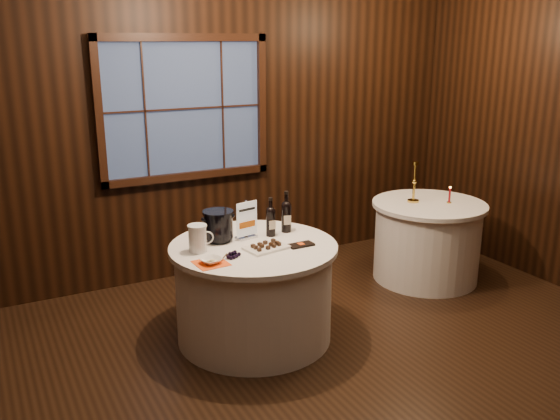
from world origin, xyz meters
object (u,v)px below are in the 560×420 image
ice_bucket (218,225)px  cracker_bowl (211,261)px  sign_stand (246,226)px  port_bottle_left (271,219)px  red_candle (450,196)px  glass_pitcher (198,238)px  port_bottle_right (286,214)px  chocolate_plate (266,247)px  main_table (254,291)px  grape_bunch (234,255)px  chocolate_box (301,245)px  side_table (427,241)px  brass_candlestick (414,188)px

ice_bucket → cracker_bowl: (-0.23, -0.42, -0.11)m
sign_stand → port_bottle_left: bearing=-20.0°
port_bottle_left → red_candle: port_bottle_left is taller
sign_stand → glass_pitcher: 0.45m
glass_pitcher → sign_stand: bearing=34.3°
port_bottle_right → chocolate_plate: port_bottle_right is taller
main_table → cracker_bowl: cracker_bowl is taller
main_table → port_bottle_left: port_bottle_left is taller
port_bottle_right → grape_bunch: size_ratio=1.79×
port_bottle_right → chocolate_box: size_ratio=1.72×
main_table → port_bottle_right: port_bottle_right is taller
chocolate_plate → glass_pitcher: 0.51m
side_table → grape_bunch: size_ratio=5.71×
chocolate_plate → main_table: bearing=109.1°
main_table → port_bottle_right: size_ratio=3.79×
grape_bunch → brass_candlestick: brass_candlestick is taller
grape_bunch → cracker_bowl: grape_bunch is taller
chocolate_plate → grape_bunch: 0.30m
brass_candlestick → red_candle: brass_candlestick is taller
brass_candlestick → chocolate_plate: bearing=-164.0°
port_bottle_left → cracker_bowl: (-0.64, -0.34, -0.11)m
grape_bunch → red_candle: red_candle is taller
chocolate_box → cracker_bowl: bearing=-179.4°
port_bottle_left → red_candle: (1.94, 0.07, -0.07)m
chocolate_plate → chocolate_box: bearing=-13.2°
port_bottle_right → cracker_bowl: (-0.80, -0.38, -0.12)m
glass_pitcher → chocolate_plate: bearing=-0.8°
side_table → red_candle: size_ratio=6.55×
chocolate_box → brass_candlestick: brass_candlestick is taller
brass_candlestick → red_candle: (0.27, -0.19, -0.08)m
chocolate_plate → red_candle: red_candle is taller
glass_pitcher → cracker_bowl: glass_pitcher is taller
chocolate_box → brass_candlestick: (1.57, 0.59, 0.13)m
red_candle → chocolate_box: bearing=-168.0°
sign_stand → chocolate_plate: sign_stand is taller
grape_bunch → red_candle: 2.43m
ice_bucket → glass_pitcher: (-0.22, -0.15, -0.02)m
side_table → cracker_bowl: bearing=-168.0°
sign_stand → port_bottle_right: (0.36, 0.00, 0.04)m
port_bottle_left → port_bottle_right: (0.16, 0.03, 0.01)m
ice_bucket → cracker_bowl: 0.49m
port_bottle_right → chocolate_box: (-0.07, -0.35, -0.14)m
sign_stand → cracker_bowl: (-0.45, -0.37, -0.08)m
ice_bucket → port_bottle_right: bearing=-3.8°
ice_bucket → cracker_bowl: size_ratio=1.64×
chocolate_plate → red_candle: (2.11, 0.33, 0.05)m
side_table → chocolate_box: bearing=-163.8°
grape_bunch → red_candle: size_ratio=1.15×
main_table → ice_bucket: (-0.20, 0.20, 0.51)m
red_candle → sign_stand: bearing=-178.8°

